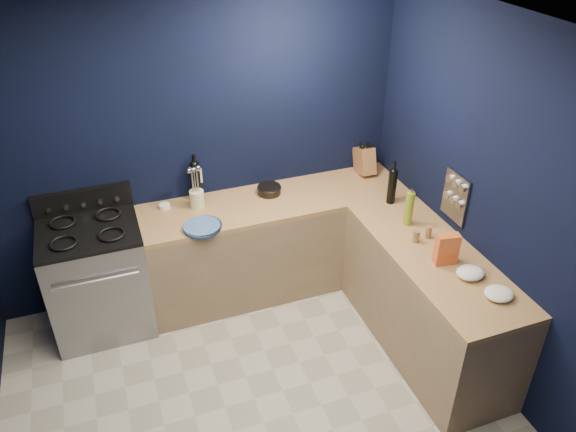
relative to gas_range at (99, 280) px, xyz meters
name	(u,v)px	position (x,y,z in m)	size (l,w,h in m)	color
floor	(264,424)	(0.93, -1.42, -0.47)	(3.50, 3.50, 0.02)	#AAA494
ceiling	(250,47)	(0.93, -1.42, 2.15)	(3.50, 3.50, 0.02)	silver
wall_back	(194,152)	(0.93, 0.34, 0.84)	(3.50, 0.02, 2.60)	black
wall_right	(510,220)	(2.69, -1.42, 0.84)	(0.02, 3.50, 2.60)	black
cab_back	(276,245)	(1.53, 0.02, -0.03)	(2.30, 0.63, 0.86)	#887054
top_back	(276,201)	(1.53, 0.02, 0.42)	(2.30, 0.63, 0.04)	brown
cab_right	(427,303)	(2.37, -1.13, -0.03)	(0.63, 1.67, 0.86)	#887054
top_right	(435,257)	(2.37, -1.13, 0.42)	(0.63, 1.67, 0.04)	brown
gas_range	(99,280)	(0.00, 0.00, 0.00)	(0.76, 0.66, 0.92)	gray
oven_door	(102,305)	(0.00, -0.32, -0.01)	(0.59, 0.02, 0.42)	black
cooktop	(87,231)	(0.00, 0.00, 0.48)	(0.76, 0.66, 0.03)	black
backguard	(83,201)	(0.00, 0.30, 0.58)	(0.76, 0.06, 0.20)	black
spice_panel	(455,197)	(2.67, -0.87, 0.72)	(0.02, 0.28, 0.38)	gray
wall_outlet	(197,176)	(0.93, 0.32, 0.62)	(0.09, 0.02, 0.13)	white
plate_stack	(202,227)	(0.84, -0.22, 0.46)	(0.29, 0.29, 0.04)	#37508B
ramekin	(165,206)	(0.62, 0.20, 0.46)	(0.09, 0.09, 0.04)	white
utensil_crock	(197,199)	(0.88, 0.12, 0.51)	(0.12, 0.12, 0.15)	#F6F4C7
wine_bottle_back	(196,181)	(0.91, 0.27, 0.60)	(0.08, 0.08, 0.32)	black
lemon_basket	(269,190)	(1.51, 0.13, 0.48)	(0.20, 0.20, 0.08)	black
knife_block	(364,161)	(2.45, 0.20, 0.56)	(0.13, 0.22, 0.24)	brown
wine_bottle_right	(392,187)	(2.42, -0.36, 0.59)	(0.07, 0.07, 0.30)	black
oil_bottle	(409,209)	(2.38, -0.71, 0.58)	(0.07, 0.07, 0.29)	olive
spice_jar_near	(428,232)	(2.43, -0.93, 0.49)	(0.05, 0.05, 0.10)	olive
spice_jar_far	(416,236)	(2.31, -0.94, 0.49)	(0.05, 0.05, 0.10)	olive
crouton_bag	(447,249)	(2.37, -1.24, 0.56)	(0.16, 0.08, 0.24)	red
towel_front	(470,273)	(2.44, -1.44, 0.47)	(0.20, 0.17, 0.07)	white
towel_end	(499,294)	(2.49, -1.69, 0.47)	(0.19, 0.17, 0.06)	white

